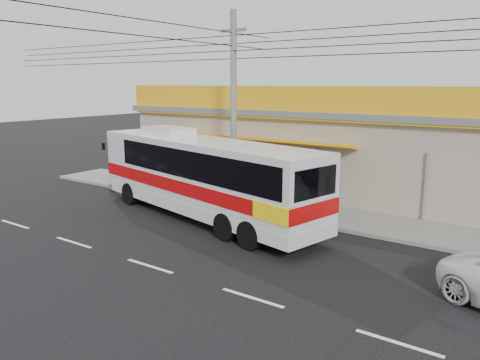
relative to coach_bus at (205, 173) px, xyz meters
The scene contains 8 objects.
ground 3.87m from the coach_bus, 55.27° to the right, with size 120.00×120.00×0.00m, color black.
sidewalk 4.28m from the coach_bus, 60.42° to the left, with size 30.00×3.20×0.15m, color gray.
lane_markings 5.90m from the coach_bus, 70.20° to the right, with size 50.00×0.12×0.01m, color silver, non-canonical shape.
storefront_building 9.04m from the coach_bus, 78.07° to the left, with size 22.60×9.20×5.70m.
coach_bus is the anchor object (origin of this frame).
motorbike_red 5.04m from the coach_bus, 121.23° to the left, with size 0.75×2.15×1.13m, color maroon.
motorbike_dark 5.13m from the coach_bus, 152.69° to the left, with size 0.53×1.86×1.12m, color black.
utility_pole 6.09m from the coach_bus, 99.37° to the left, with size 34.00×14.00×9.08m.
Camera 1 is at (10.60, -12.52, 5.83)m, focal length 35.00 mm.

